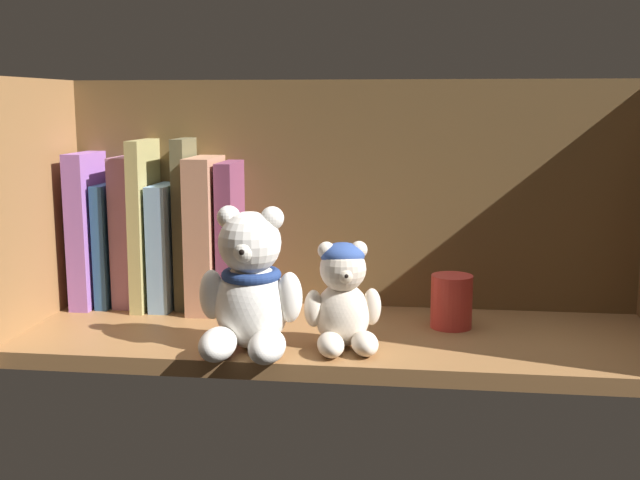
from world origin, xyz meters
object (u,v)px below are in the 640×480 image
Objects in this scene: book_1 at (113,243)px; book_3 at (151,222)px; teddy_bear_larger at (250,290)px; pillar_candle at (451,301)px; book_0 at (94,227)px; book_4 at (170,244)px; book_2 at (132,230)px; book_7 at (234,234)px; book_6 at (211,231)px; book_5 at (188,222)px; teddy_bear_smaller at (343,298)px.

book_1 is 0.74× the size of book_3.
teddy_bear_larger is 26.54cm from pillar_candle.
book_3 reaches higher than pillar_candle.
book_0 is at bearing 171.91° from pillar_candle.
book_3 is 1.39× the size of teddy_bear_larger.
pillar_candle is at bearing -10.34° from book_4.
book_2 is 1.25× the size of teddy_bear_larger.
book_4 is 0.84× the size of book_7.
book_3 is at bearing 180.00° from book_7.
book_6 is 3.37cm from book_7.
book_6 is (16.92, 0.00, -0.21)cm from book_0.
book_6 is 1.26× the size of teddy_bear_larger.
pillar_candle is at bearing -13.45° from book_7.
book_4 is 0.74× the size of book_5.
book_1 is 14.36cm from book_6.
book_3 is 12.02cm from book_7.
book_7 is (20.27, 0.00, -0.53)cm from book_0.
book_5 reaches higher than book_1.
book_0 is 41.10cm from teddy_bear_smaller.
book_1 is at bearing 180.00° from book_6.
book_4 is 39.84cm from pillar_candle.
pillar_candle is (41.58, -7.09, -8.22)cm from book_3.
book_7 is at bearing 0.00° from book_3.
book_5 is 1.40× the size of teddy_bear_larger.
book_2 is at bearing -0.00° from book_1.
book_3 is 1.11× the size of book_6.
book_3 is at bearing 133.50° from teddy_bear_larger.
book_2 is (5.51, 0.00, -0.28)cm from book_0.
book_6 is at bearing -180.00° from book_7.
book_7 is (11.93, 0.00, -1.43)cm from book_3.
book_0 is at bearing 155.35° from teddy_bear_smaller.
book_0 is at bearing -180.00° from book_3.
book_4 is 0.82× the size of book_6.
book_1 is at bearing 180.00° from book_5.
book_3 reaches higher than teddy_bear_smaller.
book_2 is 0.89× the size of book_5.
pillar_candle is at bearing -9.07° from book_2.
teddy_bear_smaller is at bearing -33.17° from book_4.
book_7 is at bearing 134.67° from teddy_bear_smaller.
book_0 is 0.92× the size of book_5.
book_3 is (8.34, 0.00, 0.90)cm from book_0.
book_5 is at bearing -0.00° from book_1.
book_3 is 42.97cm from pillar_candle.
pillar_candle is (23.28, 12.20, -3.73)cm from teddy_bear_larger.
pillar_candle is (47.23, -7.09, -5.16)cm from book_1.
book_6 is (8.57, -0.00, -1.12)cm from book_3.
book_2 is 11.41cm from book_6.
book_5 is at bearing -0.00° from book_3.
book_2 reaches higher than book_4.
book_3 is 26.97cm from teddy_bear_larger.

